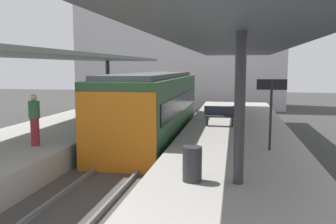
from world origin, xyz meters
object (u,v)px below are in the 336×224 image
passenger_near_bench (34,119)px  platform_sign (271,98)px  platform_bench (220,115)px  litter_bin (192,164)px  commuter_train (152,108)px

passenger_near_bench → platform_sign: bearing=5.4°
platform_bench → platform_sign: (1.73, -4.42, 1.16)m
litter_bin → platform_sign: bearing=59.9°
commuter_train → passenger_near_bench: commuter_train is taller
commuter_train → platform_sign: 6.66m
commuter_train → litter_bin: commuter_train is taller
commuter_train → passenger_near_bench: bearing=-117.8°
platform_sign → litter_bin: 4.21m
platform_bench → platform_sign: bearing=-68.7°
platform_bench → litter_bin: bearing=-92.1°
platform_sign → passenger_near_bench: bearing=-174.6°
platform_sign → passenger_near_bench: platform_sign is taller
litter_bin → platform_bench: bearing=87.9°
commuter_train → litter_bin: (2.77, -8.01, -0.33)m
commuter_train → platform_bench: 3.08m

